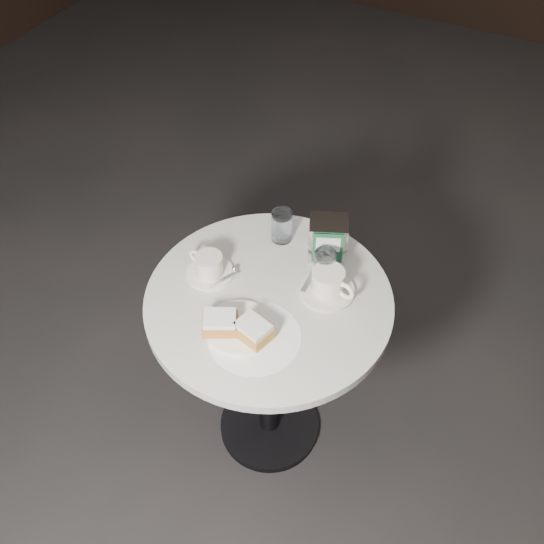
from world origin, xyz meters
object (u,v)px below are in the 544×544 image
(cafe_table, at_px, (269,339))
(water_glass_left, at_px, (282,226))
(coffee_cup_left, at_px, (209,266))
(napkin_dispenser, at_px, (328,239))
(coffee_cup_right, at_px, (328,284))
(water_glass_right, at_px, (325,266))
(beignet_plate, at_px, (238,327))

(cafe_table, height_order, water_glass_left, water_glass_left)
(coffee_cup_left, height_order, napkin_dispenser, napkin_dispenser)
(coffee_cup_right, bearing_deg, water_glass_right, 136.17)
(water_glass_left, height_order, napkin_dispenser, napkin_dispenser)
(beignet_plate, distance_m, coffee_cup_left, 0.23)
(cafe_table, relative_size, beignet_plate, 3.55)
(water_glass_left, bearing_deg, beignet_plate, -81.21)
(water_glass_right, height_order, napkin_dispenser, napkin_dispenser)
(beignet_plate, relative_size, coffee_cup_left, 1.32)
(coffee_cup_left, xyz_separation_m, water_glass_left, (0.12, 0.23, 0.02))
(beignet_plate, bearing_deg, coffee_cup_left, 140.26)
(cafe_table, bearing_deg, water_glass_right, 53.27)
(coffee_cup_left, xyz_separation_m, napkin_dispenser, (0.27, 0.23, 0.03))
(beignet_plate, bearing_deg, water_glass_left, 98.79)
(napkin_dispenser, bearing_deg, coffee_cup_right, -88.66)
(water_glass_right, xyz_separation_m, napkin_dispenser, (-0.03, 0.09, 0.02))
(water_glass_left, xyz_separation_m, water_glass_right, (0.18, -0.09, -0.00))
(coffee_cup_right, distance_m, water_glass_left, 0.25)
(water_glass_right, bearing_deg, coffee_cup_left, -154.77)
(coffee_cup_left, distance_m, coffee_cup_right, 0.34)
(beignet_plate, xyz_separation_m, water_glass_left, (-0.06, 0.37, 0.03))
(coffee_cup_left, bearing_deg, water_glass_right, 35.23)
(cafe_table, xyz_separation_m, coffee_cup_left, (-0.19, 0.00, 0.23))
(water_glass_left, bearing_deg, coffee_cup_left, -117.42)
(beignet_plate, bearing_deg, water_glass_right, 66.99)
(water_glass_right, bearing_deg, water_glass_left, 154.04)
(coffee_cup_left, distance_m, water_glass_right, 0.33)
(coffee_cup_right, xyz_separation_m, napkin_dispenser, (-0.06, 0.14, 0.03))
(coffee_cup_left, xyz_separation_m, water_glass_right, (0.30, 0.14, 0.02))
(coffee_cup_left, height_order, water_glass_left, water_glass_left)
(cafe_table, distance_m, coffee_cup_right, 0.29)
(cafe_table, xyz_separation_m, water_glass_right, (0.11, 0.14, 0.25))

